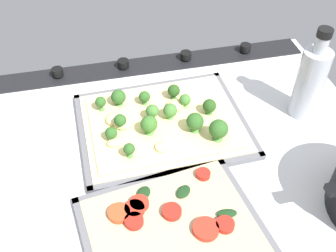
{
  "coord_description": "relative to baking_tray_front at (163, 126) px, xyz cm",
  "views": [
    {
      "loc": [
        15.48,
        53.03,
        60.15
      ],
      "look_at": [
        3.08,
        -1.81,
        5.89
      ],
      "focal_mm": 43.13,
      "sensor_mm": 36.0,
      "label": 1
    }
  ],
  "objects": [
    {
      "name": "ground_plane",
      "position": [
        -2.96,
        7.62,
        -1.86
      ],
      "size": [
        80.57,
        67.81,
        3.0
      ],
      "primitive_type": "cube",
      "color": "silver"
    },
    {
      "name": "stove_control_panel",
      "position": [
        -2.96,
        -22.79,
        0.19
      ],
      "size": [
        77.35,
        7.0,
        2.6
      ],
      "color": "black",
      "rests_on": "ground_plane"
    },
    {
      "name": "baking_tray_front",
      "position": [
        0.0,
        0.0,
        0.0
      ],
      "size": [
        35.75,
        29.02,
        1.3
      ],
      "color": "slate",
      "rests_on": "ground_plane"
    },
    {
      "name": "broccoli_pizza",
      "position": [
        0.08,
        0.15,
        1.6
      ],
      "size": [
        33.28,
        26.55,
        6.14
      ],
      "color": "beige",
      "rests_on": "baking_tray_front"
    },
    {
      "name": "baking_tray_back",
      "position": [
        3.55,
        26.1,
        0.01
      ],
      "size": [
        32.7,
        29.59,
        1.3
      ],
      "color": "slate",
      "rests_on": "ground_plane"
    },
    {
      "name": "veggie_pizza_back",
      "position": [
        3.6,
        25.59,
        0.75
      ],
      "size": [
        29.99,
        26.87,
        1.9
      ],
      "color": "tan",
      "rests_on": "baking_tray_back"
    },
    {
      "name": "oil_bottle",
      "position": [
        -31.09,
        2.01,
        8.24
      ],
      "size": [
        5.94,
        5.94,
        20.92
      ],
      "color": "#B7BCC6",
      "rests_on": "ground_plane"
    }
  ]
}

